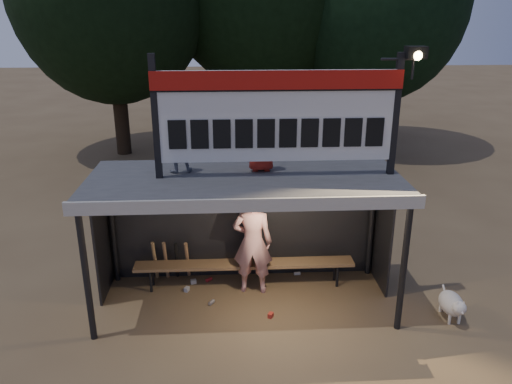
# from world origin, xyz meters

# --- Properties ---
(ground) EXTENTS (80.00, 80.00, 0.00)m
(ground) POSITION_xyz_m (0.00, 0.00, 0.00)
(ground) COLOR brown
(ground) RESTS_ON ground
(player) EXTENTS (0.75, 0.54, 1.93)m
(player) POSITION_xyz_m (0.14, 0.39, 0.96)
(player) COLOR white
(player) RESTS_ON ground
(child_a) EXTENTS (0.53, 0.45, 0.95)m
(child_a) POSITION_xyz_m (-1.08, 0.29, 2.80)
(child_a) COLOR gray
(child_a) RESTS_ON dugout_shelter
(child_b) EXTENTS (0.52, 0.34, 1.06)m
(child_b) POSITION_xyz_m (0.28, 0.29, 2.85)
(child_b) COLOR maroon
(child_b) RESTS_ON dugout_shelter
(dugout_shelter) EXTENTS (5.10, 2.08, 2.32)m
(dugout_shelter) POSITION_xyz_m (0.00, 0.24, 1.85)
(dugout_shelter) COLOR #3E3E40
(dugout_shelter) RESTS_ON ground
(scoreboard_assembly) EXTENTS (4.10, 0.27, 1.99)m
(scoreboard_assembly) POSITION_xyz_m (0.56, -0.01, 3.32)
(scoreboard_assembly) COLOR black
(scoreboard_assembly) RESTS_ON dugout_shelter
(bench) EXTENTS (4.00, 0.35, 0.48)m
(bench) POSITION_xyz_m (0.00, 0.55, 0.43)
(bench) COLOR olive
(bench) RESTS_ON ground
(dog) EXTENTS (0.36, 0.81, 0.49)m
(dog) POSITION_xyz_m (3.36, -0.70, 0.28)
(dog) COLOR beige
(dog) RESTS_ON ground
(bats) EXTENTS (0.68, 0.35, 0.84)m
(bats) POSITION_xyz_m (-1.36, 0.82, 0.43)
(bats) COLOR #967146
(bats) RESTS_ON ground
(litter) EXTENTS (2.20, 1.48, 0.08)m
(litter) POSITION_xyz_m (-0.32, 0.36, 0.04)
(litter) COLOR red
(litter) RESTS_ON ground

